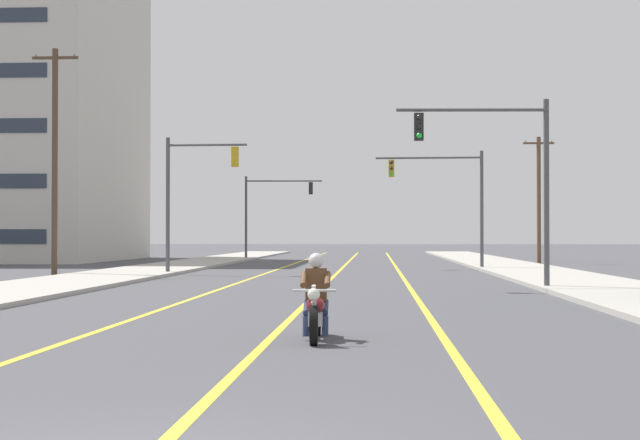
{
  "coord_description": "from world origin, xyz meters",
  "views": [
    {
      "loc": [
        1.82,
        -7.3,
        1.75
      ],
      "look_at": [
        0.33,
        19.29,
        2.18
      ],
      "focal_mm": 55.14,
      "sensor_mm": 36.0,
      "label": 1
    }
  ],
  "objects_px": {
    "traffic_signal_near_left": "(190,186)",
    "utility_pole_right_far": "(539,197)",
    "traffic_signal_mid_right": "(450,190)",
    "utility_pole_left_near": "(55,157)",
    "traffic_signal_near_right": "(503,163)",
    "traffic_signal_mid_left": "(269,204)",
    "motorcycle_with_rider": "(316,305)"
  },
  "relations": [
    {
      "from": "traffic_signal_mid_right",
      "to": "utility_pole_right_far",
      "type": "relative_size",
      "value": 0.77
    },
    {
      "from": "traffic_signal_near_right",
      "to": "traffic_signal_near_left",
      "type": "xyz_separation_m",
      "value": [
        -12.49,
        11.72,
        -0.08
      ]
    },
    {
      "from": "traffic_signal_near_left",
      "to": "utility_pole_right_far",
      "type": "bearing_deg",
      "value": 45.47
    },
    {
      "from": "traffic_signal_mid_right",
      "to": "utility_pole_right_far",
      "type": "distance_m",
      "value": 12.96
    },
    {
      "from": "traffic_signal_near_right",
      "to": "traffic_signal_near_left",
      "type": "bearing_deg",
      "value": 136.83
    },
    {
      "from": "traffic_signal_near_left",
      "to": "utility_pole_right_far",
      "type": "xyz_separation_m",
      "value": [
        18.72,
        19.03,
        0.18
      ]
    },
    {
      "from": "traffic_signal_near_right",
      "to": "traffic_signal_mid_right",
      "type": "bearing_deg",
      "value": 90.63
    },
    {
      "from": "traffic_signal_near_right",
      "to": "utility_pole_right_far",
      "type": "relative_size",
      "value": 0.77
    },
    {
      "from": "traffic_signal_near_left",
      "to": "traffic_signal_mid_right",
      "type": "height_order",
      "value": "same"
    },
    {
      "from": "traffic_signal_mid_right",
      "to": "utility_pole_left_near",
      "type": "bearing_deg",
      "value": -152.99
    },
    {
      "from": "motorcycle_with_rider",
      "to": "traffic_signal_mid_left",
      "type": "relative_size",
      "value": 0.35
    },
    {
      "from": "motorcycle_with_rider",
      "to": "traffic_signal_near_left",
      "type": "bearing_deg",
      "value": 105.02
    },
    {
      "from": "traffic_signal_near_left",
      "to": "utility_pole_right_far",
      "type": "height_order",
      "value": "utility_pole_right_far"
    },
    {
      "from": "traffic_signal_near_right",
      "to": "motorcycle_with_rider",
      "type": "bearing_deg",
      "value": -108.22
    },
    {
      "from": "motorcycle_with_rider",
      "to": "traffic_signal_near_right",
      "type": "relative_size",
      "value": 0.35
    },
    {
      "from": "traffic_signal_mid_left",
      "to": "utility_pole_left_near",
      "type": "height_order",
      "value": "utility_pole_left_near"
    },
    {
      "from": "traffic_signal_mid_right",
      "to": "traffic_signal_mid_left",
      "type": "distance_m",
      "value": 24.31
    },
    {
      "from": "traffic_signal_mid_right",
      "to": "utility_pole_right_far",
      "type": "xyz_separation_m",
      "value": [
        6.45,
        11.24,
        0.06
      ]
    },
    {
      "from": "utility_pole_left_near",
      "to": "utility_pole_right_far",
      "type": "height_order",
      "value": "utility_pole_left_near"
    },
    {
      "from": "traffic_signal_near_right",
      "to": "utility_pole_right_far",
      "type": "distance_m",
      "value": 31.37
    },
    {
      "from": "motorcycle_with_rider",
      "to": "utility_pole_right_far",
      "type": "relative_size",
      "value": 0.27
    },
    {
      "from": "motorcycle_with_rider",
      "to": "traffic_signal_mid_left",
      "type": "distance_m",
      "value": 56.91
    },
    {
      "from": "motorcycle_with_rider",
      "to": "traffic_signal_mid_right",
      "type": "height_order",
      "value": "traffic_signal_mid_right"
    },
    {
      "from": "traffic_signal_near_left",
      "to": "traffic_signal_mid_right",
      "type": "distance_m",
      "value": 14.54
    },
    {
      "from": "motorcycle_with_rider",
      "to": "traffic_signal_near_right",
      "type": "bearing_deg",
      "value": 71.78
    },
    {
      "from": "motorcycle_with_rider",
      "to": "utility_pole_left_near",
      "type": "distance_m",
      "value": 29.44
    },
    {
      "from": "motorcycle_with_rider",
      "to": "traffic_signal_near_right",
      "type": "xyz_separation_m",
      "value": [
        5.15,
        15.64,
        3.52
      ]
    },
    {
      "from": "traffic_signal_near_right",
      "to": "utility_pole_left_near",
      "type": "distance_m",
      "value": 20.99
    },
    {
      "from": "traffic_signal_near_left",
      "to": "utility_pole_right_far",
      "type": "relative_size",
      "value": 0.77
    },
    {
      "from": "traffic_signal_near_right",
      "to": "traffic_signal_near_left",
      "type": "distance_m",
      "value": 17.12
    },
    {
      "from": "motorcycle_with_rider",
      "to": "traffic_signal_mid_right",
      "type": "distance_m",
      "value": 35.67
    },
    {
      "from": "traffic_signal_mid_left",
      "to": "traffic_signal_near_left",
      "type": "bearing_deg",
      "value": -90.81
    }
  ]
}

